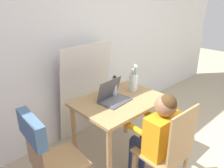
% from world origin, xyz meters
% --- Properties ---
extents(wall_back, '(6.40, 0.05, 2.50)m').
position_xyz_m(wall_back, '(0.00, 2.23, 1.25)').
color(wall_back, white).
rests_on(wall_back, ground_plane).
extents(dining_table, '(0.93, 0.66, 0.73)m').
position_xyz_m(dining_table, '(-0.18, 1.44, 0.62)').
color(dining_table, tan).
rests_on(dining_table, ground_plane).
extents(chair_occupied, '(0.41, 0.41, 0.92)m').
position_xyz_m(chair_occupied, '(-0.22, 0.79, 0.47)').
color(chair_occupied, tan).
rests_on(chair_occupied, ground_plane).
extents(chair_spare, '(0.46, 0.43, 0.93)m').
position_xyz_m(chair_spare, '(-1.08, 1.40, 0.62)').
color(chair_spare, tan).
rests_on(chair_spare, ground_plane).
extents(person_seated, '(0.37, 0.43, 1.00)m').
position_xyz_m(person_seated, '(-0.22, 0.91, 0.63)').
color(person_seated, orange).
rests_on(person_seated, ground_plane).
extents(laptop, '(0.34, 0.26, 0.22)m').
position_xyz_m(laptop, '(-0.25, 1.48, 0.78)').
color(laptop, '#4C4C51').
rests_on(laptop, dining_table).
extents(flower_vase, '(0.10, 0.10, 0.31)m').
position_xyz_m(flower_vase, '(0.10, 1.51, 0.85)').
color(flower_vase, silver).
rests_on(flower_vase, dining_table).
extents(water_bottle, '(0.06, 0.06, 0.22)m').
position_xyz_m(water_bottle, '(-0.14, 1.56, 0.84)').
color(water_bottle, silver).
rests_on(water_bottle, dining_table).
extents(cardboard_panel, '(0.74, 0.19, 1.23)m').
position_xyz_m(cardboard_panel, '(-0.16, 2.08, 0.61)').
color(cardboard_panel, silver).
rests_on(cardboard_panel, ground_plane).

